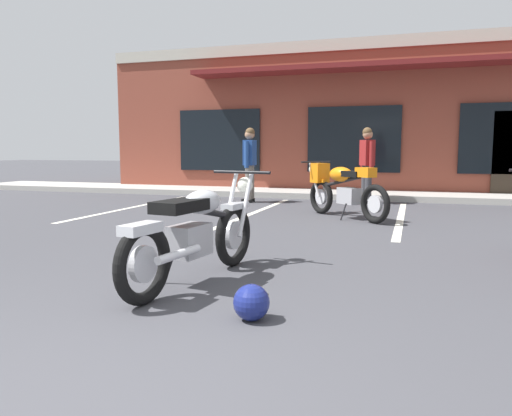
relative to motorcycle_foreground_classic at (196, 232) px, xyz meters
name	(u,v)px	position (x,y,z in m)	size (l,w,h in m)	color
ground_plane	(263,261)	(0.32, 1.01, -0.46)	(80.00, 80.00, 0.00)	#3D3D42
sidewalk_kerb	(349,194)	(0.32, 8.54, -0.39)	(22.00, 1.80, 0.14)	#A8A59E
brick_storefront_building	(365,123)	(0.32, 12.11, 1.55)	(14.02, 6.82, 4.02)	brown
painted_stall_lines	(325,215)	(0.32, 4.94, -0.46)	(8.12, 4.80, 0.01)	silver
motorcycle_foreground_classic	(196,232)	(0.00, 0.00, 0.00)	(0.73, 2.10, 0.98)	black
motorcycle_silver_naked	(342,188)	(0.66, 4.69, 0.07)	(1.69, 1.61, 0.98)	black
person_in_black_shirt	(250,160)	(-1.68, 6.62, 0.49)	(0.28, 0.60, 1.68)	black
person_near_building	(367,160)	(0.85, 7.22, 0.49)	(0.40, 0.58, 1.68)	black
helmet_on_pavement	(252,302)	(0.79, -0.82, -0.33)	(0.26, 0.26, 0.26)	navy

